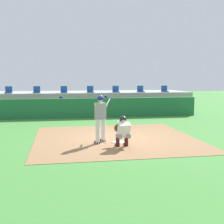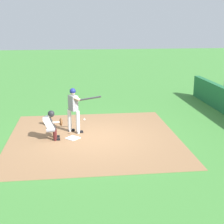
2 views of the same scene
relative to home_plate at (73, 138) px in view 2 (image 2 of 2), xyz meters
The scene contains 5 objects.
ground_plane 0.80m from the home_plate, 90.00° to the left, with size 80.00×80.00×0.00m, color #428438.
dirt_infield 0.80m from the home_plate, 90.00° to the left, with size 6.40×6.40×0.01m, color #936B47.
home_plate is the anchor object (origin of this frame).
batter_at_plate 1.23m from the home_plate, behind, with size 0.80×1.31×1.80m.
catcher_crouched 0.95m from the home_plate, 91.89° to the right, with size 0.51×1.58×1.13m.
Camera 2 is at (11.53, -0.66, 4.28)m, focal length 51.58 mm.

